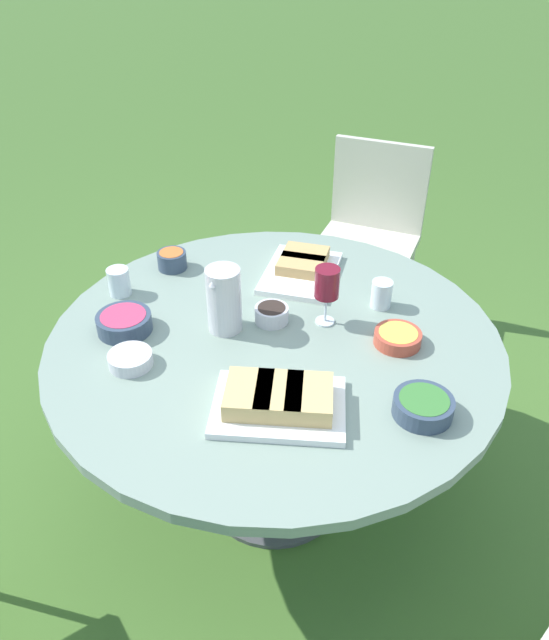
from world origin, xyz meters
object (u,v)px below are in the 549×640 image
Objects in this scene: chair_near_left at (370,226)px; water_pitcher at (224,300)px; dining_table at (274,360)px; wine_glass at (327,284)px.

chair_near_left is 4.27× the size of water_pitcher.
wine_glass is at bearing 145.78° from dining_table.
dining_table is at bearing 8.62° from chair_near_left.
chair_near_left is 4.61× the size of wine_glass.
dining_table is 1.18m from chair_near_left.
water_pitcher is (0.04, -0.15, 0.20)m from dining_table.
wine_glass is (-0.18, 0.25, 0.03)m from water_pitcher.
water_pitcher is 0.31m from wine_glass.
wine_glass reaches higher than chair_near_left.
chair_near_left is at bearing -178.80° from water_pitcher.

